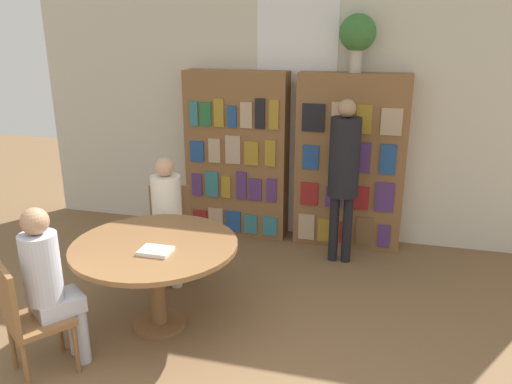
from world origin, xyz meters
name	(u,v)px	position (x,y,z in m)	size (l,w,h in m)	color
wall_back	(296,109)	(0.00, 3.86, 1.51)	(6.40, 0.07, 3.00)	beige
bookshelf_left	(237,155)	(-0.65, 3.67, 0.96)	(1.19, 0.34, 1.94)	brown
bookshelf_right	(350,162)	(0.65, 3.67, 0.96)	(1.19, 0.34, 1.94)	brown
flower_vase	(357,35)	(0.65, 3.67, 2.32)	(0.38, 0.38, 0.59)	#B7AD9E
reading_table	(155,256)	(-0.69, 1.52, 0.64)	(1.32, 1.32, 0.75)	brown
chair_near_camera	(27,315)	(-1.28, 0.71, 0.49)	(0.56, 0.56, 0.88)	brown
chair_left_side	(170,226)	(-1.00, 2.48, 0.49)	(0.50, 0.50, 0.88)	brown
seated_reader_left	(167,212)	(-0.95, 2.31, 0.71)	(0.37, 0.42, 1.24)	silver
seated_reader_right	(50,279)	(-1.17, 0.86, 0.70)	(0.40, 0.41, 1.24)	#B2B7C6
librarian_standing	(344,165)	(0.63, 3.17, 1.06)	(0.31, 0.58, 1.72)	black
open_book_on_table	(156,251)	(-0.60, 1.36, 0.76)	(0.24, 0.18, 0.03)	silver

